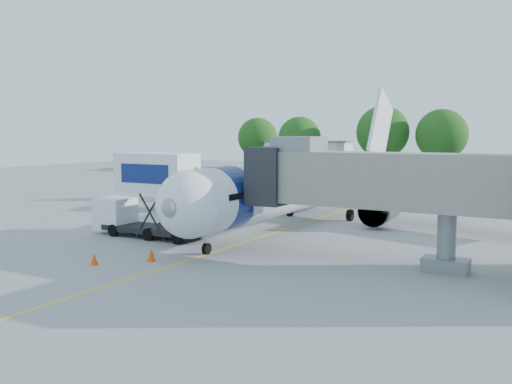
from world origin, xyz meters
The scene contains 14 objects.
ground centered at (0.00, 0.00, 0.00)m, with size 160.00×160.00×0.00m, color gray.
guidance_line centered at (0.00, 0.00, 0.01)m, with size 0.15×70.00×0.01m, color yellow.
taxiway_strip centered at (0.00, 42.00, 0.00)m, with size 120.00×10.00×0.01m, color #59595B.
aircraft centered at (0.00, 4.12, 2.95)m, with size 34.17×37.73×11.35m.
jet_bridge centered at (7.99, -7.00, 4.34)m, with size 13.90×3.20×6.60m.
catering_hiloader centered at (-6.27, -7.00, 2.76)m, with size 8.50×2.44×5.50m.
ground_tug centered at (0.51, -19.47, 0.68)m, with size 3.60×2.55×1.30m.
safety_cone_a centered at (-1.56, -12.38, 0.34)m, with size 0.45×0.45×0.71m.
safety_cone_b centered at (-3.56, -14.52, 0.30)m, with size 0.39×0.39×0.62m.
outbuilding_left centered at (-28.00, 60.00, 2.66)m, with size 18.40×8.40×5.30m.
tree_a centered at (-35.86, 58.26, 5.80)m, with size 7.50×7.50×9.56m.
tree_b centered at (-25.51, 55.00, 5.80)m, with size 7.50×7.50×9.56m.
tree_c centered at (-11.87, 58.88, 6.84)m, with size 8.84×8.84×11.27m.
tree_d centered at (-2.24, 59.36, 6.42)m, with size 8.29×8.29×10.57m.
Camera 1 is at (18.23, -35.30, 6.83)m, focal length 40.00 mm.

